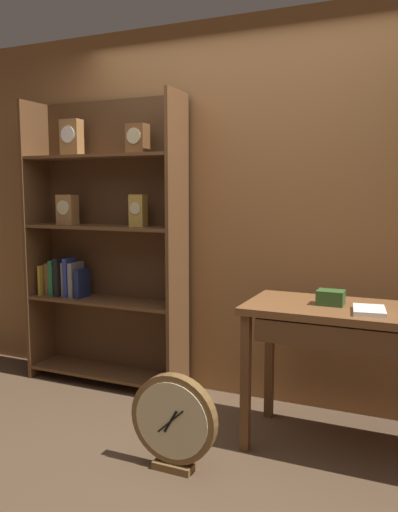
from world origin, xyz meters
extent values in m
plane|color=#4C3826|center=(0.00, 0.00, 0.00)|extent=(10.00, 10.00, 0.00)
cube|color=brown|center=(0.00, 1.34, 1.30)|extent=(4.80, 0.05, 2.60)
cube|color=brown|center=(-1.67, 1.12, 1.06)|extent=(0.02, 0.32, 2.11)
cube|color=brown|center=(-0.46, 1.12, 1.06)|extent=(0.03, 0.32, 2.11)
cube|color=#4B2F1A|center=(-1.07, 1.27, 1.06)|extent=(1.24, 0.01, 2.11)
cube|color=brown|center=(-1.07, 1.12, 0.08)|extent=(1.19, 0.30, 0.02)
cube|color=brown|center=(-1.07, 1.12, 0.63)|extent=(1.19, 0.30, 0.02)
cube|color=brown|center=(-1.07, 1.12, 1.18)|extent=(1.19, 0.30, 0.02)
cube|color=brown|center=(-1.07, 1.12, 1.69)|extent=(1.19, 0.30, 0.02)
cube|color=olive|center=(-1.33, 1.13, 1.83)|extent=(0.16, 0.09, 0.27)
cylinder|color=silver|center=(-1.33, 1.08, 1.86)|extent=(0.12, 0.01, 0.12)
cube|color=olive|center=(-1.36, 1.09, 1.31)|extent=(0.14, 0.10, 0.22)
cylinder|color=#C6B78C|center=(-1.36, 1.04, 1.32)|extent=(0.11, 0.01, 0.11)
cube|color=brown|center=(-0.77, 1.12, 1.80)|extent=(0.14, 0.10, 0.21)
cylinder|color=#C6B78C|center=(-0.77, 1.07, 1.82)|extent=(0.11, 0.01, 0.11)
cube|color=#B28C38|center=(-0.77, 1.11, 1.31)|extent=(0.11, 0.08, 0.23)
cylinder|color=#C6B78C|center=(-0.77, 1.07, 1.33)|extent=(0.08, 0.01, 0.08)
cube|color=#B78C2D|center=(-1.60, 1.11, 0.76)|extent=(0.02, 0.17, 0.23)
cube|color=brown|center=(-1.56, 1.12, 0.77)|extent=(0.04, 0.14, 0.25)
cube|color=#236638|center=(-1.50, 1.12, 0.78)|extent=(0.04, 0.16, 0.27)
cube|color=black|center=(-1.45, 1.11, 0.79)|extent=(0.04, 0.15, 0.29)
cube|color=tan|center=(-1.41, 1.13, 0.77)|extent=(0.03, 0.13, 0.26)
cube|color=navy|center=(-1.37, 1.10, 0.79)|extent=(0.04, 0.12, 0.30)
cube|color=slate|center=(-1.32, 1.11, 0.78)|extent=(0.04, 0.16, 0.26)
cube|color=#19234C|center=(-1.26, 1.11, 0.75)|extent=(0.04, 0.15, 0.21)
cube|color=brown|center=(0.92, 0.81, 0.80)|extent=(1.48, 0.57, 0.04)
cube|color=brown|center=(0.23, 0.57, 0.39)|extent=(0.05, 0.05, 0.78)
cube|color=brown|center=(0.23, 1.04, 0.39)|extent=(0.05, 0.05, 0.78)
cube|color=#55351C|center=(0.92, 0.54, 0.71)|extent=(1.25, 0.03, 0.12)
cube|color=#2D5123|center=(0.64, 0.81, 0.86)|extent=(0.15, 0.12, 0.08)
cube|color=silver|center=(0.85, 0.70, 0.83)|extent=(0.19, 0.24, 0.02)
cube|color=brown|center=(-0.04, 0.22, 0.02)|extent=(0.21, 0.11, 0.04)
cylinder|color=brown|center=(-0.04, 0.22, 0.28)|extent=(0.47, 0.06, 0.47)
cylinder|color=#C6B78C|center=(-0.04, 0.19, 0.28)|extent=(0.41, 0.01, 0.41)
cube|color=black|center=(-0.04, 0.18, 0.28)|extent=(0.08, 0.01, 0.13)
cube|color=black|center=(-0.04, 0.18, 0.28)|extent=(0.15, 0.01, 0.14)
camera|label=1|loc=(1.11, -2.06, 1.45)|focal=36.42mm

